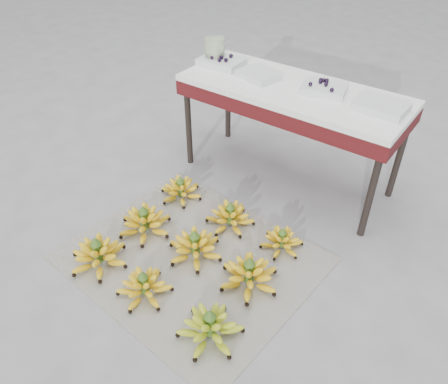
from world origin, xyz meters
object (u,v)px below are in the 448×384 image
Objects in this scene: bunch_mid_center at (195,247)px; tray_left at (258,75)px; newspaper_mat at (192,258)px; bunch_back_center at (230,217)px; bunch_back_left at (181,190)px; tray_far_left at (221,62)px; bunch_back_right at (282,241)px; tray_right at (324,89)px; bunch_front_left at (98,255)px; bunch_front_center at (144,287)px; tray_far_right at (381,107)px; vendor_table at (292,99)px; glass_jar at (215,51)px; bunch_front_right at (210,327)px; bunch_mid_left at (145,222)px; bunch_mid_right at (249,275)px.

tray_left reaches higher than bunch_mid_center.
newspaper_mat is 0.35m from bunch_back_center.
tray_far_left reaches higher than bunch_back_left.
bunch_mid_center is 1.24× the size of bunch_back_right.
tray_left is 0.42m from tray_right.
bunch_front_center is at bearing 7.87° from bunch_front_left.
bunch_mid_center is 1.35× the size of tray_far_right.
bunch_front_left is 0.99m from bunch_back_right.
tray_right reaches higher than vendor_table.
tray_right is 1.76× the size of glass_jar.
bunch_front_right is 0.68m from bunch_back_right.
tray_far_right is at bearing -4.51° from tray_right.
bunch_mid_left is at bearing -111.76° from vendor_table.
bunch_back_center is 1.11m from glass_jar.
bunch_back_center is (0.38, 0.66, -0.01)m from bunch_front_left.
bunch_front_right is at bearing -97.28° from tray_far_right.
bunch_mid_center is 2.25× the size of glass_jar.
tray_far_right reaches higher than bunch_front_right.
glass_jar is at bearing 177.27° from vendor_table.
tray_far_left is at bearing 179.54° from tray_far_right.
vendor_table is 0.26m from tray_left.
bunch_mid_center is 1.16m from tray_right.
bunch_back_right is 1.04× the size of tray_right.
bunch_back_right is 1.03m from tray_left.
bunch_back_left is (-0.78, 0.70, -0.01)m from bunch_front_right.
bunch_front_center is at bearing -126.85° from bunch_mid_right.
bunch_front_left is at bearing -83.24° from tray_far_left.
newspaper_mat is 7.68× the size of glass_jar.
bunch_mid_left is at bearing -162.48° from bunch_mid_center.
bunch_back_left is 0.75m from bunch_back_right.
glass_jar is at bearing 120.50° from newspaper_mat.
bunch_back_right is 1.08× the size of tray_left.
bunch_mid_right is at bearing -107.50° from bunch_back_right.
tray_far_left reaches higher than bunch_mid_left.
bunch_front_center is 0.94× the size of bunch_mid_right.
tray_far_left is at bearing 105.81° from bunch_front_left.
tray_left reaches higher than bunch_back_left.
bunch_mid_left is 1.22× the size of bunch_back_right.
tray_right is (0.41, 0.05, 0.00)m from tray_left.
vendor_table is 4.98× the size of tray_left.
tray_far_left is (-0.13, 0.60, 0.62)m from bunch_back_left.
tray_far_right is at bearing 58.48° from bunch_mid_left.
bunch_mid_center is 1.27× the size of tray_far_left.
glass_jar is at bearing -179.37° from tray_right.
bunch_back_left is (-0.39, 0.37, 0.06)m from newspaper_mat.
bunch_front_right is (0.41, 0.00, 0.01)m from bunch_front_center.
glass_jar is (-0.37, 0.04, 0.06)m from tray_left.
bunch_mid_right is 1.15m from tray_right.
tray_right is at bearing 12.19° from vendor_table.
bunch_mid_left reaches higher than bunch_back_right.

